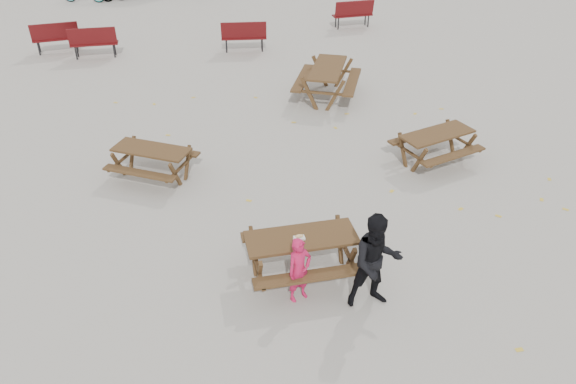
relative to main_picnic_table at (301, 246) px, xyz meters
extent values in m
plane|color=gray|center=(0.00, 0.00, -0.59)|extent=(80.00, 80.00, 0.00)
cube|color=#3B2415|center=(0.00, 0.00, 0.16)|extent=(1.80, 0.70, 0.05)
cube|color=#3B2415|center=(0.00, -0.60, -0.14)|extent=(1.80, 0.25, 0.05)
cube|color=#3B2415|center=(0.00, 0.60, -0.14)|extent=(1.80, 0.25, 0.05)
cylinder|color=#3B2415|center=(-0.75, -0.30, -0.22)|extent=(0.08, 0.08, 0.73)
cylinder|color=#3B2415|center=(-0.75, 0.30, -0.22)|extent=(0.08, 0.08, 0.73)
cylinder|color=#3B2415|center=(0.75, -0.30, -0.22)|extent=(0.08, 0.08, 0.73)
cylinder|color=#3B2415|center=(0.75, 0.30, -0.22)|extent=(0.08, 0.08, 0.73)
cube|color=silver|center=(-0.05, -0.05, 0.21)|extent=(0.18, 0.11, 0.03)
ellipsoid|color=tan|center=(-0.05, -0.05, 0.25)|extent=(0.14, 0.06, 0.05)
cylinder|color=silver|center=(-0.16, -0.23, 0.26)|extent=(0.06, 0.06, 0.15)
cylinder|color=orange|center=(-0.16, -0.23, 0.25)|extent=(0.07, 0.07, 0.05)
cylinder|color=white|center=(-0.16, -0.23, 0.35)|extent=(0.03, 0.03, 0.02)
imported|color=#BF1747|center=(-0.16, -0.56, -0.02)|extent=(0.49, 0.40, 1.14)
imported|color=black|center=(0.94, -0.91, 0.23)|extent=(0.82, 0.66, 1.64)
camera|label=1|loc=(-1.75, -6.98, 5.66)|focal=35.00mm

